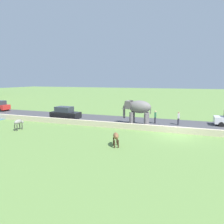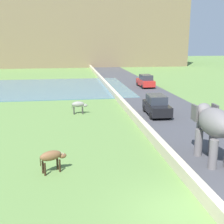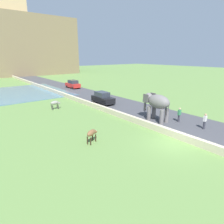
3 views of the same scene
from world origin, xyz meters
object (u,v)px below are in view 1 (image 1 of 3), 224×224
at_px(person_trailing, 178,118).
at_px(cow_brown, 116,136).
at_px(car_black, 65,113).
at_px(elephant, 138,108).
at_px(cow_grey, 19,122).
at_px(person_beside_elephant, 155,117).

xyz_separation_m(person_trailing, cow_brown, (-10.15, 4.38, -0.04)).
bearing_deg(cow_brown, car_black, 50.05).
bearing_deg(cow_brown, person_trailing, -23.33).
bearing_deg(car_black, person_trailing, -83.46).
distance_m(elephant, cow_brown, 8.58).
bearing_deg(cow_grey, car_black, -13.33).
relative_size(person_beside_elephant, cow_brown, 1.17).
height_order(car_black, cow_brown, car_black).
xyz_separation_m(elephant, cow_brown, (-8.49, -0.21, -1.20)).
height_order(person_beside_elephant, cow_grey, person_beside_elephant).
relative_size(car_black, cow_brown, 2.91).
height_order(elephant, cow_brown, elephant).
height_order(elephant, cow_grey, elephant).
relative_size(person_beside_elephant, person_trailing, 1.00).
height_order(cow_brown, cow_grey, same).
bearing_deg(car_black, cow_brown, -129.95).
distance_m(elephant, person_trailing, 5.01).
xyz_separation_m(elephant, person_beside_elephant, (1.57, -1.86, -1.16)).
height_order(person_beside_elephant, person_trailing, same).
bearing_deg(person_beside_elephant, car_black, 97.58).
xyz_separation_m(car_black, cow_grey, (-6.71, 1.59, -0.06)).
bearing_deg(elephant, person_beside_elephant, -49.89).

